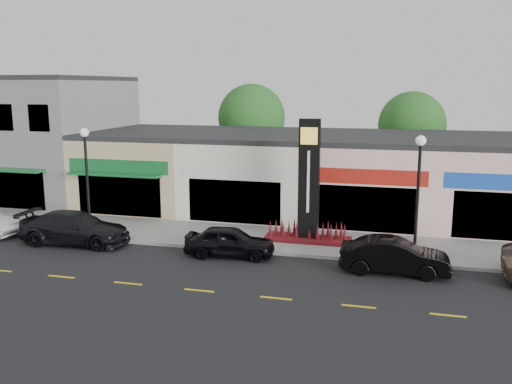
# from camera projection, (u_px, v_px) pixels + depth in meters

# --- Properties ---
(ground) EXTENTS (120.00, 120.00, 0.00)m
(ground) POSITION_uv_depth(u_px,v_px,m) (224.00, 266.00, 23.49)
(ground) COLOR black
(ground) RESTS_ON ground
(sidewalk) EXTENTS (52.00, 4.30, 0.15)m
(sidewalk) POSITION_uv_depth(u_px,v_px,m) (250.00, 237.00, 27.61)
(sidewalk) COLOR gray
(sidewalk) RESTS_ON ground
(curb) EXTENTS (52.00, 0.20, 0.15)m
(curb) POSITION_uv_depth(u_px,v_px,m) (237.00, 250.00, 25.47)
(curb) COLOR gray
(curb) RESTS_ON ground
(building_grey_2story) EXTENTS (12.00, 10.95, 8.30)m
(building_grey_2story) POSITION_uv_depth(u_px,v_px,m) (30.00, 137.00, 38.05)
(building_grey_2story) COLOR slate
(building_grey_2story) RESTS_ON ground
(shop_beige) EXTENTS (7.00, 10.85, 4.80)m
(shop_beige) POSITION_uv_depth(u_px,v_px,m) (155.00, 166.00, 36.02)
(shop_beige) COLOR tan
(shop_beige) RESTS_ON ground
(shop_cream) EXTENTS (7.00, 10.01, 4.80)m
(shop_cream) POSITION_uv_depth(u_px,v_px,m) (257.00, 170.00, 34.29)
(shop_cream) COLOR beige
(shop_cream) RESTS_ON ground
(shop_pink_w) EXTENTS (7.00, 10.01, 4.80)m
(shop_pink_w) POSITION_uv_depth(u_px,v_px,m) (369.00, 175.00, 32.55)
(shop_pink_w) COLOR beige
(shop_pink_w) RESTS_ON ground
(shop_pink_e) EXTENTS (7.00, 10.01, 4.80)m
(shop_pink_e) POSITION_uv_depth(u_px,v_px,m) (494.00, 180.00, 30.82)
(shop_pink_e) COLOR beige
(shop_pink_e) RESTS_ON ground
(tree_rear_west) EXTENTS (5.20, 5.20, 7.83)m
(tree_rear_west) POSITION_uv_depth(u_px,v_px,m) (252.00, 118.00, 41.98)
(tree_rear_west) COLOR #382619
(tree_rear_west) RESTS_ON ground
(tree_rear_mid) EXTENTS (4.80, 4.80, 7.29)m
(tree_rear_mid) POSITION_uv_depth(u_px,v_px,m) (412.00, 125.00, 39.07)
(tree_rear_mid) COLOR #382619
(tree_rear_mid) RESTS_ON ground
(lamp_west_near) EXTENTS (0.44, 0.44, 5.47)m
(lamp_west_near) POSITION_uv_depth(u_px,v_px,m) (87.00, 171.00, 27.18)
(lamp_west_near) COLOR black
(lamp_west_near) RESTS_ON sidewalk
(lamp_east_near) EXTENTS (0.44, 0.44, 5.47)m
(lamp_east_near) POSITION_uv_depth(u_px,v_px,m) (418.00, 185.00, 23.21)
(lamp_east_near) COLOR black
(lamp_east_near) RESTS_ON sidewalk
(pylon_sign) EXTENTS (4.20, 1.30, 6.00)m
(pylon_sign) POSITION_uv_depth(u_px,v_px,m) (309.00, 199.00, 26.29)
(pylon_sign) COLOR #5D1019
(pylon_sign) RESTS_ON sidewalk
(car_dark_sedan) EXTENTS (2.45, 5.56, 1.59)m
(car_dark_sedan) POSITION_uv_depth(u_px,v_px,m) (75.00, 228.00, 26.62)
(car_dark_sedan) COLOR black
(car_dark_sedan) RESTS_ON ground
(car_black_sedan) EXTENTS (1.99, 4.23, 1.40)m
(car_black_sedan) POSITION_uv_depth(u_px,v_px,m) (230.00, 242.00, 24.66)
(car_black_sedan) COLOR black
(car_black_sedan) RESTS_ON ground
(car_black_conv) EXTENTS (1.60, 4.48, 1.47)m
(car_black_conv) POSITION_uv_depth(u_px,v_px,m) (395.00, 256.00, 22.43)
(car_black_conv) COLOR black
(car_black_conv) RESTS_ON ground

